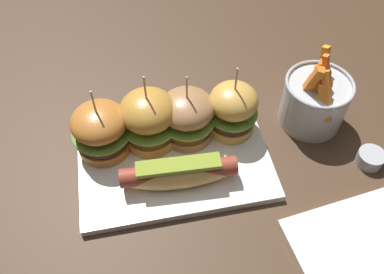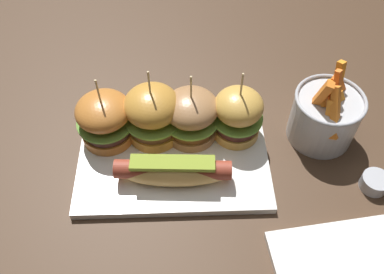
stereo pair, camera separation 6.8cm
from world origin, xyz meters
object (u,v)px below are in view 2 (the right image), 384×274
object	(u,v)px
slider_far_left	(105,119)
slider_center_right	(191,115)
platter_main	(173,154)
slider_far_right	(238,114)
fries_bucket	(325,116)
slider_center_left	(153,114)
hot_dog	(173,171)
sauce_ramekin	(375,182)

from	to	relation	value
slider_far_left	slider_center_right	xyz separation A→B (m)	(0.15, 0.00, 0.00)
slider_far_left	platter_main	bearing A→B (deg)	-18.96
slider_center_right	platter_main	bearing A→B (deg)	-127.92
slider_far_right	slider_center_right	bearing A→B (deg)	178.56
fries_bucket	slider_far_left	bearing A→B (deg)	-179.57
slider_center_left	fries_bucket	distance (m)	0.30
slider_center_right	fries_bucket	world-z (taller)	slider_center_right
slider_center_left	slider_far_right	xyz separation A→B (m)	(0.14, -0.00, -0.00)
hot_dog	fries_bucket	distance (m)	0.28
hot_dog	slider_center_right	xyz separation A→B (m)	(0.03, 0.10, 0.02)
slider_far_right	fries_bucket	world-z (taller)	slider_far_right
fries_bucket	slider_far_right	bearing A→B (deg)	-179.04
slider_far_left	slider_center_right	world-z (taller)	same
sauce_ramekin	slider_far_right	bearing A→B (deg)	153.07
hot_dog	slider_center_left	bearing A→B (deg)	108.23
slider_far_left	fries_bucket	world-z (taller)	slider_far_left
platter_main	slider_far_right	world-z (taller)	slider_far_right
hot_dog	sauce_ramekin	distance (m)	0.33
slider_far_right	fries_bucket	bearing A→B (deg)	0.96
sauce_ramekin	platter_main	bearing A→B (deg)	167.75
slider_center_left	slider_far_right	world-z (taller)	slider_center_left
slider_far_right	sauce_ramekin	size ratio (longest dim) A/B	3.12
hot_dog	slider_far_right	world-z (taller)	slider_far_right
hot_dog	slider_far_right	bearing A→B (deg)	40.16
slider_far_left	sauce_ramekin	distance (m)	0.46
slider_far_right	fries_bucket	size ratio (longest dim) A/B	0.96
slider_center_right	fries_bucket	xyz separation A→B (m)	(0.23, 0.00, -0.01)
hot_dog	sauce_ramekin	world-z (taller)	hot_dog
slider_center_right	slider_far_right	distance (m)	0.08
slider_far_right	sauce_ramekin	distance (m)	0.25
slider_center_left	sauce_ramekin	bearing A→B (deg)	-17.47
slider_center_left	fries_bucket	world-z (taller)	slider_center_left
hot_dog	slider_far_right	xyz separation A→B (m)	(0.11, 0.09, 0.03)
slider_center_right	slider_center_left	bearing A→B (deg)	178.92
slider_center_right	slider_far_right	size ratio (longest dim) A/B	0.96
slider_center_left	slider_far_left	bearing A→B (deg)	-177.51
platter_main	slider_far_right	size ratio (longest dim) A/B	2.27
slider_far_left	slider_center_right	size ratio (longest dim) A/B	1.00
sauce_ramekin	fries_bucket	bearing A→B (deg)	120.04
platter_main	slider_far_left	bearing A→B (deg)	161.04
slider_far_left	slider_far_right	xyz separation A→B (m)	(0.22, 0.00, 0.00)
platter_main	fries_bucket	world-z (taller)	fries_bucket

